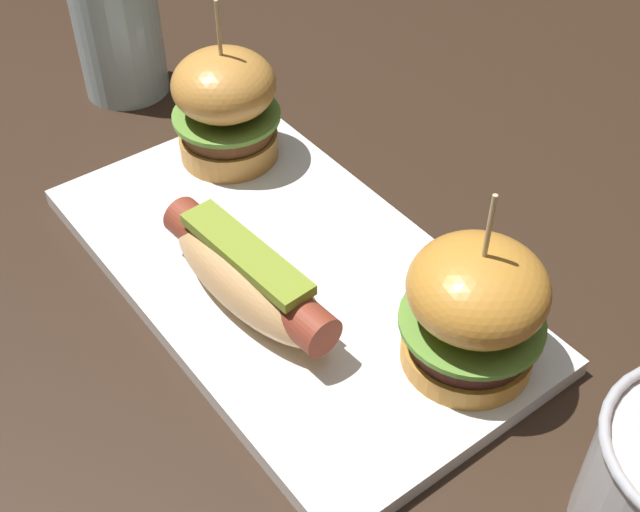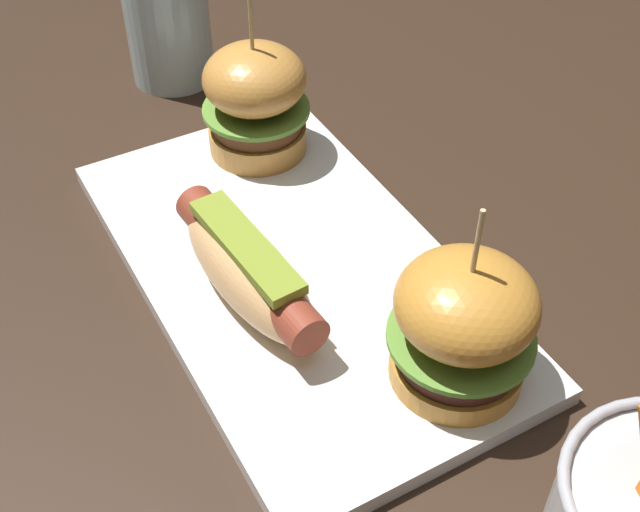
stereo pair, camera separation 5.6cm
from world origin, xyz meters
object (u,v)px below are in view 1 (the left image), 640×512
Objects in this scene: platter_main at (289,274)px; water_glass at (119,33)px; slider_left at (226,106)px; hot_dog at (248,275)px; slider_right at (474,309)px.

water_glass is at bearing 174.56° from platter_main.
water_glass is at bearing -176.12° from slider_left.
water_glass is (-0.16, -0.01, -0.00)m from slider_left.
platter_main is at bearing 106.72° from hot_dog.
slider_left reaches higher than hot_dog.
platter_main is 0.16m from slider_left.
platter_main is at bearing -162.88° from slider_right.
platter_main is at bearing -5.44° from water_glass.
slider_right is at bearing 33.95° from hot_dog.
hot_dog is at bearing -28.15° from slider_left.
hot_dog is 1.36× the size of water_glass.
slider_left is 1.02× the size of slider_right.
slider_left is (-0.14, 0.04, 0.06)m from platter_main.
water_glass is (-0.45, -0.01, -0.00)m from slider_right.
slider_left reaches higher than platter_main.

